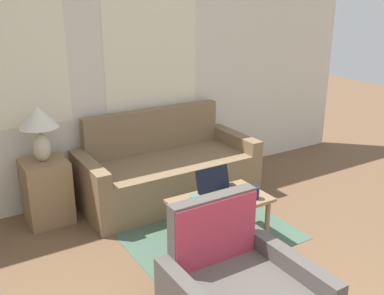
# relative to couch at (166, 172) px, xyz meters

# --- Properties ---
(wall_back) EXTENTS (6.90, 0.06, 2.60)m
(wall_back) POSITION_rel_couch_xyz_m (-0.58, 0.43, 1.02)
(wall_back) COLOR silver
(wall_back) RESTS_ON ground_plane
(rug) EXTENTS (1.54, 1.83, 0.01)m
(rug) POSITION_rel_couch_xyz_m (-0.06, -0.58, -0.28)
(rug) COLOR #476651
(rug) RESTS_ON ground_plane
(couch) EXTENTS (1.88, 0.83, 0.93)m
(couch) POSITION_rel_couch_xyz_m (0.00, 0.00, 0.00)
(couch) COLOR #846B4C
(couch) RESTS_ON ground_plane
(side_table) EXTENTS (0.41, 0.41, 0.63)m
(side_table) POSITION_rel_couch_xyz_m (-1.25, 0.12, 0.03)
(side_table) COLOR #937551
(side_table) RESTS_ON ground_plane
(table_lamp) EXTENTS (0.36, 0.36, 0.53)m
(table_lamp) POSITION_rel_couch_xyz_m (-1.25, 0.12, 0.71)
(table_lamp) COLOR beige
(table_lamp) RESTS_ON side_table
(coffee_table) EXTENTS (0.85, 0.51, 0.43)m
(coffee_table) POSITION_rel_couch_xyz_m (-0.06, -1.10, 0.09)
(coffee_table) COLOR #8E704C
(coffee_table) RESTS_ON ground_plane
(laptop) EXTENTS (0.33, 0.30, 0.25)m
(laptop) POSITION_rel_couch_xyz_m (-0.05, -1.07, 0.20)
(laptop) COLOR #47474C
(laptop) RESTS_ON coffee_table
(cup_navy) EXTENTS (0.09, 0.09, 0.09)m
(cup_navy) POSITION_rel_couch_xyz_m (-0.31, -1.10, 0.19)
(cup_navy) COLOR teal
(cup_navy) RESTS_ON coffee_table
(cup_yellow) EXTENTS (0.08, 0.08, 0.11)m
(cup_yellow) POSITION_rel_couch_xyz_m (0.20, -1.25, 0.20)
(cup_yellow) COLOR #191E4C
(cup_yellow) RESTS_ON coffee_table
(cup_white) EXTENTS (0.09, 0.09, 0.08)m
(cup_white) POSITION_rel_couch_xyz_m (-0.32, -1.22, 0.19)
(cup_white) COLOR #B23D38
(cup_white) RESTS_ON coffee_table
(tv_remote) EXTENTS (0.06, 0.15, 0.02)m
(tv_remote) POSITION_rel_couch_xyz_m (0.19, -0.97, 0.16)
(tv_remote) COLOR black
(tv_remote) RESTS_ON coffee_table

